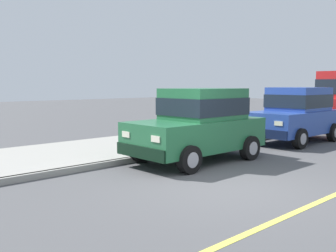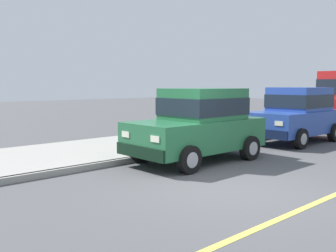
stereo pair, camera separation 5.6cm
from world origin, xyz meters
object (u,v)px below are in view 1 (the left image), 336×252
(car_blue_hatchback, at_px, (296,114))
(fire_hydrant, at_px, (223,129))
(car_green_hatchback, at_px, (199,123))
(dog_grey, at_px, (133,137))

(car_blue_hatchback, distance_m, fire_hydrant, 2.64)
(car_green_hatchback, bearing_deg, dog_grey, -171.13)
(car_green_hatchback, distance_m, car_blue_hatchback, 4.88)
(car_green_hatchback, distance_m, fire_hydrant, 3.14)
(fire_hydrant, bearing_deg, dog_grey, -105.86)
(car_blue_hatchback, bearing_deg, fire_hydrant, -124.68)
(car_green_hatchback, height_order, car_blue_hatchback, same)
(car_blue_hatchback, distance_m, dog_grey, 5.77)
(car_blue_hatchback, bearing_deg, dog_grey, -114.22)
(car_green_hatchback, bearing_deg, fire_hydrant, 117.58)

